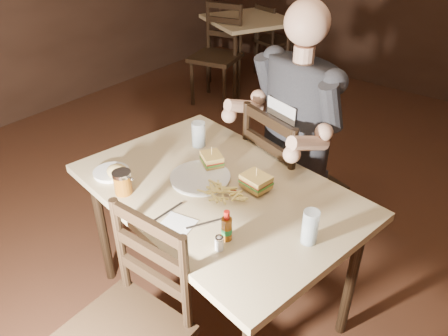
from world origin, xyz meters
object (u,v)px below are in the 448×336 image
Objects in this scene: bg_table at (248,27)px; glass_right at (310,227)px; bg_chair_far at (274,40)px; side_plate at (111,173)px; bg_chair_near at (215,57)px; hot_sauce at (227,225)px; main_table at (217,200)px; glass_left at (199,134)px; diner at (293,103)px; chair_far at (292,184)px; syrup_dispenser at (123,182)px; dinner_plate at (200,178)px.

glass_right reaches higher than bg_table.
bg_chair_far reaches higher than side_plate.
hot_sauce is (1.99, -2.33, 0.35)m from bg_chair_near.
main_table is at bearing -56.54° from bg_table.
glass_left reaches higher than bg_chair_far.
glass_right reaches higher than side_plate.
glass_left is at bearing 139.70° from hot_sauce.
glass_right reaches higher than hot_sauce.
side_plate is at bearing -153.54° from main_table.
bg_chair_far is (0.00, 0.55, -0.27)m from bg_table.
side_plate is (-0.72, 0.02, -0.06)m from hot_sauce.
chair_far is at bearing 90.00° from diner.
bg_chair_far is at bearing 115.71° from glass_left.
glass_right is (0.83, -0.30, 0.01)m from glass_left.
chair_far is at bearing 77.11° from syrup_dispenser.
chair_far is 7.28× the size of hot_sauce.
dinner_plate is (1.64, -3.19, 0.37)m from bg_chair_far.
glass_right reaches higher than dinner_plate.
bg_table is 2.76m from diner.
bg_chair_near reaches higher than bg_table.
bg_chair_near is 2.35m from glass_left.
diner is 0.93m from syrup_dispenser.
diner is (-0.01, -0.05, 0.52)m from chair_far.
syrup_dispenser is (1.44, -2.93, 0.14)m from bg_table.
hot_sauce is (-0.26, -0.19, -0.00)m from glass_right.
main_table is 0.64m from chair_far.
main_table is 1.73× the size of bg_chair_far.
diner is 0.62m from dinner_plate.
bg_chair_near is (0.00, -0.55, -0.19)m from bg_table.
hot_sauce reaches higher than dinner_plate.
glass_left reaches higher than bg_table.
side_plate is (-0.16, 0.06, -0.05)m from syrup_dispenser.
side_plate reaches higher than main_table.
bg_chair_near is 2.66m from side_plate.
diner is (1.79, -1.53, 0.52)m from bg_chair_near.
bg_chair_near reaches higher than bg_chair_far.
side_plate is (-0.37, -0.23, -0.00)m from dinner_plate.
bg_table is at bearing 124.66° from hot_sauce.
main_table is 10.60× the size of glass_left.
chair_far is (0.06, 0.60, -0.20)m from main_table.
hot_sauce is at bearing 119.22° from chair_far.
side_plate is at bearing 124.38° from bg_chair_far.
diner reaches higher than bg_chair_far.
bg_chair_near reaches higher than glass_left.
main_table is 0.38m from hot_sauce.
bg_chair_far is 5.68× the size of glass_right.
glass_left is at bearing -123.11° from diner.
syrup_dispenser reaches higher than side_plate.
main_table is at bearing -63.83° from bg_chair_near.
main_table is at bearing 135.46° from hot_sauce.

